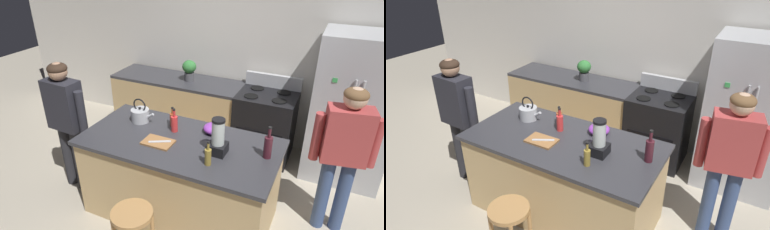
# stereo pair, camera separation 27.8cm
# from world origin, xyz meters

# --- Properties ---
(ground_plane) EXTENTS (14.00, 14.00, 0.00)m
(ground_plane) POSITION_xyz_m (0.00, 0.00, 0.00)
(ground_plane) COLOR #B2A893
(back_wall) EXTENTS (8.00, 0.10, 2.70)m
(back_wall) POSITION_xyz_m (0.00, 1.95, 1.35)
(back_wall) COLOR silver
(back_wall) RESTS_ON ground_plane
(kitchen_island) EXTENTS (1.99, 0.97, 0.92)m
(kitchen_island) POSITION_xyz_m (0.00, 0.00, 0.46)
(kitchen_island) COLOR tan
(kitchen_island) RESTS_ON ground_plane
(back_counter_run) EXTENTS (2.00, 0.64, 0.92)m
(back_counter_run) POSITION_xyz_m (-0.80, 1.55, 0.46)
(back_counter_run) COLOR tan
(back_counter_run) RESTS_ON ground_plane
(refrigerator) EXTENTS (0.90, 0.73, 1.83)m
(refrigerator) POSITION_xyz_m (1.53, 1.50, 0.91)
(refrigerator) COLOR #B7BABF
(refrigerator) RESTS_ON ground_plane
(stove_range) EXTENTS (0.76, 0.65, 1.10)m
(stove_range) POSITION_xyz_m (0.52, 1.52, 0.47)
(stove_range) COLOR black
(stove_range) RESTS_ON ground_plane
(person_by_island_left) EXTENTS (0.59, 0.24, 1.57)m
(person_by_island_left) POSITION_xyz_m (-1.37, -0.11, 0.95)
(person_by_island_left) COLOR #26262B
(person_by_island_left) RESTS_ON ground_plane
(person_by_sink_right) EXTENTS (0.60, 0.29, 1.58)m
(person_by_sink_right) POSITION_xyz_m (1.49, 0.46, 0.96)
(person_by_sink_right) COLOR #384C7A
(person_by_sink_right) RESTS_ON ground_plane
(bar_stool) EXTENTS (0.36, 0.36, 0.65)m
(bar_stool) POSITION_xyz_m (-0.04, -0.81, 0.51)
(bar_stool) COLOR #B7844C
(bar_stool) RESTS_ON ground_plane
(potted_plant) EXTENTS (0.20, 0.20, 0.30)m
(potted_plant) POSITION_xyz_m (-0.63, 1.55, 1.09)
(potted_plant) COLOR #4C4C51
(potted_plant) RESTS_ON back_counter_run
(blender_appliance) EXTENTS (0.17, 0.17, 0.36)m
(blender_appliance) POSITION_xyz_m (0.42, -0.04, 1.07)
(blender_appliance) COLOR black
(blender_appliance) RESTS_ON kitchen_island
(bottle_wine) EXTENTS (0.08, 0.08, 0.32)m
(bottle_wine) POSITION_xyz_m (0.86, 0.09, 1.03)
(bottle_wine) COLOR #471923
(bottle_wine) RESTS_ON kitchen_island
(bottle_cooking_sauce) EXTENTS (0.06, 0.06, 0.22)m
(bottle_cooking_sauce) POSITION_xyz_m (-0.21, 0.25, 1.00)
(bottle_cooking_sauce) COLOR #B24C26
(bottle_cooking_sauce) RESTS_ON kitchen_island
(bottle_soda) EXTENTS (0.07, 0.07, 0.26)m
(bottle_soda) POSITION_xyz_m (-0.13, 0.15, 1.01)
(bottle_soda) COLOR red
(bottle_soda) RESTS_ON kitchen_island
(bottle_vinegar) EXTENTS (0.06, 0.06, 0.24)m
(bottle_vinegar) POSITION_xyz_m (0.41, -0.25, 1.00)
(bottle_vinegar) COLOR olive
(bottle_vinegar) RESTS_ON kitchen_island
(mixing_bowl) EXTENTS (0.22, 0.22, 0.10)m
(mixing_bowl) POSITION_xyz_m (0.25, 0.30, 0.97)
(mixing_bowl) COLOR purple
(mixing_bowl) RESTS_ON kitchen_island
(tea_kettle) EXTENTS (0.28, 0.20, 0.27)m
(tea_kettle) POSITION_xyz_m (-0.58, 0.20, 1.00)
(tea_kettle) COLOR #B7BABF
(tea_kettle) RESTS_ON kitchen_island
(cutting_board) EXTENTS (0.30, 0.20, 0.02)m
(cutting_board) POSITION_xyz_m (-0.17, -0.13, 0.93)
(cutting_board) COLOR #9E6B3D
(cutting_board) RESTS_ON kitchen_island
(chef_knife) EXTENTS (0.21, 0.13, 0.01)m
(chef_knife) POSITION_xyz_m (-0.15, -0.13, 0.94)
(chef_knife) COLOR #B7BABF
(chef_knife) RESTS_ON cutting_board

